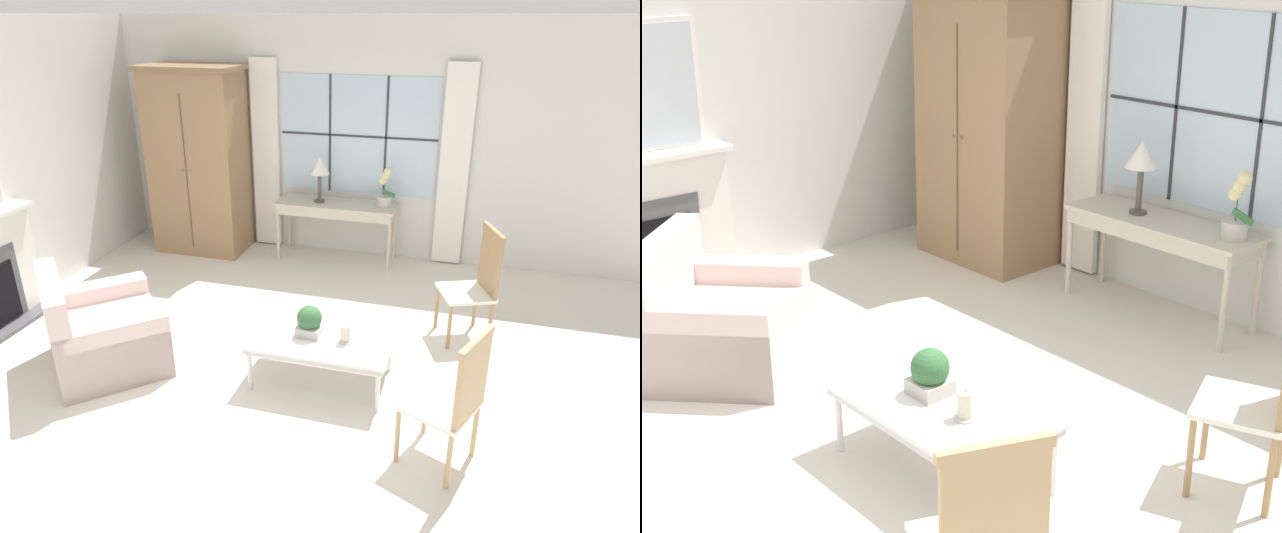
# 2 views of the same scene
# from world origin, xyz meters

# --- Properties ---
(ground_plane) EXTENTS (14.00, 14.00, 0.00)m
(ground_plane) POSITION_xyz_m (0.00, 0.00, 0.00)
(ground_plane) COLOR silver
(wall_back_windowed) EXTENTS (7.20, 0.14, 2.80)m
(wall_back_windowed) POSITION_xyz_m (0.00, 3.02, 1.39)
(wall_back_windowed) COLOR silver
(wall_back_windowed) RESTS_ON ground_plane
(armoire) EXTENTS (1.17, 0.74, 2.26)m
(armoire) POSITION_xyz_m (-1.90, 2.61, 1.13)
(armoire) COLOR #93704C
(armoire) RESTS_ON ground_plane
(console_table) EXTENTS (1.45, 0.48, 0.73)m
(console_table) POSITION_xyz_m (-0.17, 2.70, 0.64)
(console_table) COLOR beige
(console_table) RESTS_ON ground_plane
(table_lamp) EXTENTS (0.24, 0.24, 0.54)m
(table_lamp) POSITION_xyz_m (-0.38, 2.68, 1.14)
(table_lamp) COLOR #4C4742
(table_lamp) RESTS_ON console_table
(potted_orchid) EXTENTS (0.22, 0.17, 0.47)m
(potted_orchid) POSITION_xyz_m (0.40, 2.71, 0.91)
(potted_orchid) COLOR #BCB7AD
(potted_orchid) RESTS_ON console_table
(armchair_upholstered) EXTENTS (1.32, 1.32, 0.88)m
(armchair_upholstered) POSITION_xyz_m (-1.52, -0.09, 0.29)
(armchair_upholstered) COLOR beige
(armchair_upholstered) RESTS_ON ground_plane
(side_chair_wooden) EXTENTS (0.57, 0.57, 1.07)m
(side_chair_wooden) POSITION_xyz_m (1.53, 1.26, 0.60)
(side_chair_wooden) COLOR white
(side_chair_wooden) RESTS_ON ground_plane
(accent_chair_wooden) EXTENTS (0.58, 0.58, 1.04)m
(accent_chair_wooden) POSITION_xyz_m (1.44, -0.52, 0.58)
(accent_chair_wooden) COLOR white
(accent_chair_wooden) RESTS_ON ground_plane
(coffee_table) EXTENTS (1.14, 0.67, 0.41)m
(coffee_table) POSITION_xyz_m (0.35, 0.19, 0.37)
(coffee_table) COLOR silver
(coffee_table) RESTS_ON ground_plane
(potted_plant_small) EXTENTS (0.20, 0.20, 0.25)m
(potted_plant_small) POSITION_xyz_m (0.24, 0.21, 0.53)
(potted_plant_small) COLOR #BCB7AD
(potted_plant_small) RESTS_ON coffee_table
(pillar_candle) EXTENTS (0.12, 0.12, 0.16)m
(pillar_candle) POSITION_xyz_m (0.55, 0.17, 0.48)
(pillar_candle) COLOR silver
(pillar_candle) RESTS_ON coffee_table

